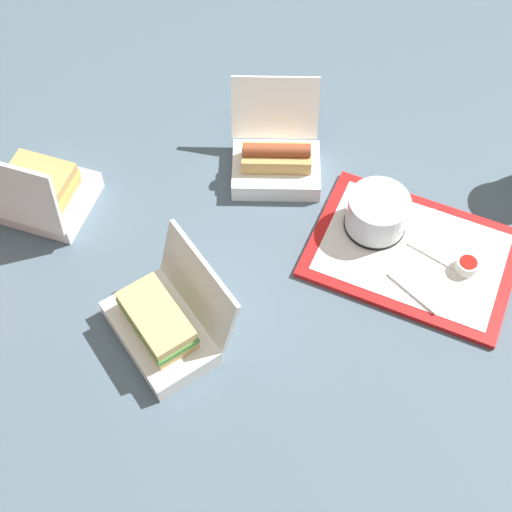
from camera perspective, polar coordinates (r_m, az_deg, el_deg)
name	(u,v)px	position (r m, az deg, el deg)	size (l,w,h in m)	color
ground_plane	(236,266)	(1.31, -1.65, -0.82)	(3.20, 3.20, 0.00)	#4C6070
food_tray	(412,254)	(1.35, 12.38, 0.17)	(0.39, 0.28, 0.01)	red
cake_container	(377,214)	(1.34, 9.65, 3.36)	(0.12, 0.12, 0.08)	black
ketchup_cup	(467,265)	(1.34, 16.53, -0.72)	(0.04, 0.04, 0.02)	white
napkin_stack	(444,239)	(1.37, 14.82, 1.31)	(0.10, 0.10, 0.00)	white
plastic_fork	(413,292)	(1.30, 12.43, -2.84)	(0.11, 0.01, 0.01)	white
clamshell_hotdog_center	(274,159)	(1.41, 1.47, 7.80)	(0.22, 0.23, 0.16)	white
clamshell_sandwich_right	(41,192)	(1.41, -16.84, 4.92)	(0.18, 0.16, 0.19)	white
clamshell_sandwich_front	(163,324)	(1.21, -7.42, -5.39)	(0.26, 0.25, 0.16)	white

